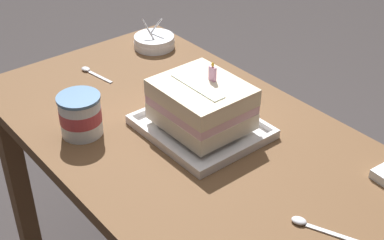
{
  "coord_description": "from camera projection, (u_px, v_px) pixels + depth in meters",
  "views": [
    {
      "loc": [
        0.93,
        -0.72,
        1.5
      ],
      "look_at": [
        0.02,
        0.02,
        0.73
      ],
      "focal_mm": 51.15,
      "sensor_mm": 36.0,
      "label": 1
    }
  ],
  "objects": [
    {
      "name": "dining_table",
      "position": [
        183.0,
        161.0,
        1.48
      ],
      "size": [
        1.18,
        0.69,
        0.7
      ],
      "color": "brown",
      "rests_on": "ground_plane"
    },
    {
      "name": "foil_tray",
      "position": [
        201.0,
        128.0,
        1.41
      ],
      "size": [
        0.31,
        0.26,
        0.02
      ],
      "color": "silver",
      "rests_on": "dining_table"
    },
    {
      "name": "birthday_cake",
      "position": [
        201.0,
        104.0,
        1.37
      ],
      "size": [
        0.22,
        0.19,
        0.16
      ],
      "color": "beige",
      "rests_on": "foil_tray"
    },
    {
      "name": "bowl_stack",
      "position": [
        154.0,
        42.0,
        1.82
      ],
      "size": [
        0.14,
        0.14,
        0.1
      ],
      "color": "white",
      "rests_on": "dining_table"
    },
    {
      "name": "serving_spoon_near_tray",
      "position": [
        309.0,
        224.0,
        1.12
      ],
      "size": [
        0.14,
        0.07,
        0.01
      ],
      "color": "silver",
      "rests_on": "dining_table"
    },
    {
      "name": "serving_spoon_by_bowls",
      "position": [
        90.0,
        71.0,
        1.68
      ],
      "size": [
        0.14,
        0.04,
        0.01
      ],
      "color": "silver",
      "rests_on": "dining_table"
    },
    {
      "name": "ice_cream_tub",
      "position": [
        80.0,
        115.0,
        1.38
      ],
      "size": [
        0.11,
        0.11,
        0.11
      ],
      "color": "white",
      "rests_on": "dining_table"
    }
  ]
}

